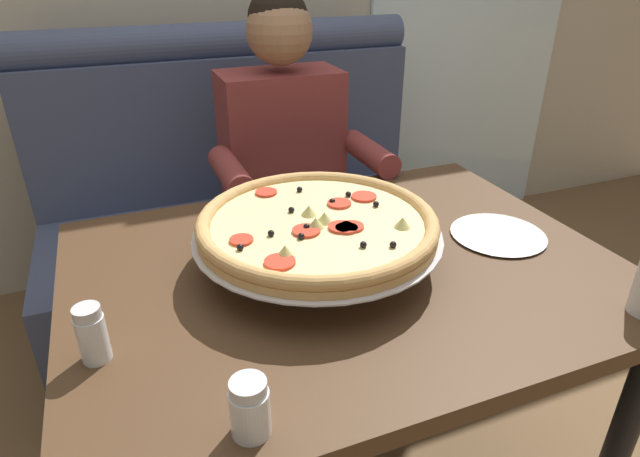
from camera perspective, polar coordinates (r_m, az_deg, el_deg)
The scene contains 7 objects.
booth_bench at distance 2.13m, azimuth -7.66°, elevation 0.33°, with size 1.52×0.78×1.13m.
dining_table at distance 1.25m, azimuth 2.62°, elevation -7.37°, with size 1.21×0.91×0.74m.
diner_main at distance 1.79m, azimuth -3.02°, elevation 6.12°, with size 0.54×0.64×1.27m.
pizza at distance 1.15m, azimuth -0.26°, elevation 0.40°, with size 0.54×0.54×0.13m.
shaker_oregano at distance 0.99m, azimuth -23.14°, elevation -10.69°, with size 0.05×0.05×0.11m.
shaker_pepper_flakes at distance 0.81m, azimuth -7.49°, elevation -18.81°, with size 0.06×0.06×0.10m.
plate_near_left at distance 1.38m, azimuth 18.54°, elevation -0.38°, with size 0.23×0.23×0.02m.
Camera 1 is at (-0.43, -0.93, 1.37)m, focal length 29.91 mm.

